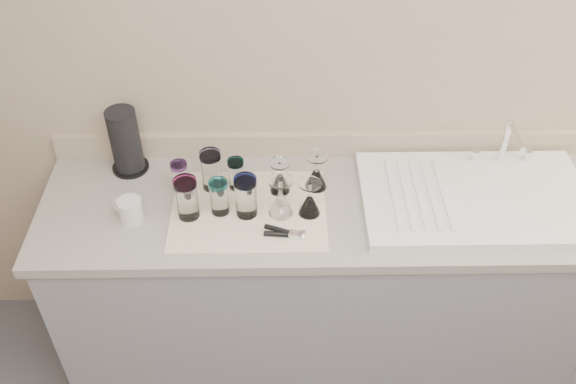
{
  "coord_description": "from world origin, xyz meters",
  "views": [
    {
      "loc": [
        -0.15,
        -0.51,
        2.47
      ],
      "look_at": [
        -0.13,
        1.15,
        1.0
      ],
      "focal_mm": 40.0,
      "sensor_mm": 36.0,
      "label": 1
    }
  ],
  "objects_px": {
    "goblet_front_left": "(281,202)",
    "goblet_front_right": "(310,203)",
    "tumbler_teal": "(180,177)",
    "tumbler_purple": "(236,174)",
    "paper_towel_roll": "(126,142)",
    "can_opener": "(285,233)",
    "goblet_back_left": "(280,181)",
    "goblet_back_right": "(316,176)",
    "tumbler_magenta": "(187,198)",
    "sink_unit": "(476,197)",
    "tumbler_cyan": "(211,170)",
    "tumbler_lavender": "(246,196)",
    "white_mug": "(130,210)",
    "tumbler_blue": "(219,197)"
  },
  "relations": [
    {
      "from": "tumbler_magenta",
      "to": "can_opener",
      "type": "distance_m",
      "value": 0.36
    },
    {
      "from": "goblet_front_left",
      "to": "goblet_front_right",
      "type": "distance_m",
      "value": 0.1
    },
    {
      "from": "tumbler_purple",
      "to": "tumbler_blue",
      "type": "xyz_separation_m",
      "value": [
        -0.05,
        -0.13,
        0.01
      ]
    },
    {
      "from": "tumbler_lavender",
      "to": "tumbler_cyan",
      "type": "bearing_deg",
      "value": 131.86
    },
    {
      "from": "tumbler_purple",
      "to": "can_opener",
      "type": "xyz_separation_m",
      "value": [
        0.17,
        -0.25,
        -0.05
      ]
    },
    {
      "from": "tumbler_cyan",
      "to": "tumbler_magenta",
      "type": "height_order",
      "value": "tumbler_magenta"
    },
    {
      "from": "tumbler_purple",
      "to": "goblet_back_left",
      "type": "height_order",
      "value": "goblet_back_left"
    },
    {
      "from": "tumbler_magenta",
      "to": "tumbler_lavender",
      "type": "distance_m",
      "value": 0.2
    },
    {
      "from": "tumbler_purple",
      "to": "paper_towel_roll",
      "type": "xyz_separation_m",
      "value": [
        -0.41,
        0.12,
        0.06
      ]
    },
    {
      "from": "tumbler_magenta",
      "to": "white_mug",
      "type": "xyz_separation_m",
      "value": [
        -0.2,
        -0.01,
        -0.05
      ]
    },
    {
      "from": "tumbler_cyan",
      "to": "tumbler_purple",
      "type": "xyz_separation_m",
      "value": [
        0.09,
        -0.0,
        -0.02
      ]
    },
    {
      "from": "tumbler_cyan",
      "to": "goblet_back_left",
      "type": "xyz_separation_m",
      "value": [
        0.25,
        -0.02,
        -0.04
      ]
    },
    {
      "from": "goblet_back_right",
      "to": "can_opener",
      "type": "relative_size",
      "value": 1.0
    },
    {
      "from": "goblet_back_left",
      "to": "paper_towel_roll",
      "type": "bearing_deg",
      "value": 165.71
    },
    {
      "from": "tumbler_purple",
      "to": "goblet_back_right",
      "type": "distance_m",
      "value": 0.29
    },
    {
      "from": "sink_unit",
      "to": "goblet_front_right",
      "type": "bearing_deg",
      "value": -174.31
    },
    {
      "from": "tumbler_cyan",
      "to": "goblet_front_left",
      "type": "distance_m",
      "value": 0.29
    },
    {
      "from": "goblet_front_left",
      "to": "white_mug",
      "type": "bearing_deg",
      "value": -178.41
    },
    {
      "from": "goblet_front_left",
      "to": "tumbler_magenta",
      "type": "bearing_deg",
      "value": -178.65
    },
    {
      "from": "goblet_front_left",
      "to": "paper_towel_roll",
      "type": "bearing_deg",
      "value": 155.2
    },
    {
      "from": "sink_unit",
      "to": "tumbler_lavender",
      "type": "relative_size",
      "value": 5.13
    },
    {
      "from": "tumbler_blue",
      "to": "goblet_back_left",
      "type": "xyz_separation_m",
      "value": [
        0.21,
        0.11,
        -0.02
      ]
    },
    {
      "from": "tumbler_cyan",
      "to": "tumbler_purple",
      "type": "distance_m",
      "value": 0.09
    },
    {
      "from": "sink_unit",
      "to": "can_opener",
      "type": "height_order",
      "value": "sink_unit"
    },
    {
      "from": "tumbler_purple",
      "to": "tumbler_blue",
      "type": "distance_m",
      "value": 0.14
    },
    {
      "from": "tumbler_blue",
      "to": "goblet_back_left",
      "type": "height_order",
      "value": "tumbler_blue"
    },
    {
      "from": "goblet_front_right",
      "to": "tumbler_teal",
      "type": "bearing_deg",
      "value": 164.56
    },
    {
      "from": "goblet_front_right",
      "to": "can_opener",
      "type": "distance_m",
      "value": 0.15
    },
    {
      "from": "can_opener",
      "to": "paper_towel_roll",
      "type": "relative_size",
      "value": 0.55
    },
    {
      "from": "sink_unit",
      "to": "goblet_back_left",
      "type": "relative_size",
      "value": 6.21
    },
    {
      "from": "sink_unit",
      "to": "tumbler_blue",
      "type": "distance_m",
      "value": 0.92
    },
    {
      "from": "goblet_back_right",
      "to": "goblet_front_right",
      "type": "distance_m",
      "value": 0.14
    },
    {
      "from": "tumbler_blue",
      "to": "sink_unit",
      "type": "bearing_deg",
      "value": 2.99
    },
    {
      "from": "tumbler_lavender",
      "to": "goblet_back_right",
      "type": "relative_size",
      "value": 1.1
    },
    {
      "from": "tumbler_blue",
      "to": "tumbler_cyan",
      "type": "bearing_deg",
      "value": 105.26
    },
    {
      "from": "tumbler_purple",
      "to": "can_opener",
      "type": "distance_m",
      "value": 0.31
    },
    {
      "from": "tumbler_purple",
      "to": "paper_towel_roll",
      "type": "distance_m",
      "value": 0.44
    },
    {
      "from": "goblet_back_left",
      "to": "goblet_front_right",
      "type": "bearing_deg",
      "value": -49.61
    },
    {
      "from": "goblet_front_right",
      "to": "can_opener",
      "type": "height_order",
      "value": "goblet_front_right"
    },
    {
      "from": "tumbler_blue",
      "to": "goblet_back_right",
      "type": "distance_m",
      "value": 0.37
    },
    {
      "from": "goblet_front_right",
      "to": "paper_towel_roll",
      "type": "distance_m",
      "value": 0.73
    },
    {
      "from": "can_opener",
      "to": "white_mug",
      "type": "xyz_separation_m",
      "value": [
        -0.54,
        0.1,
        0.03
      ]
    },
    {
      "from": "sink_unit",
      "to": "tumbler_cyan",
      "type": "height_order",
      "value": "sink_unit"
    },
    {
      "from": "goblet_back_left",
      "to": "tumbler_magenta",
      "type": "bearing_deg",
      "value": -158.36
    },
    {
      "from": "goblet_back_left",
      "to": "goblet_back_right",
      "type": "distance_m",
      "value": 0.13
    },
    {
      "from": "goblet_back_right",
      "to": "goblet_front_left",
      "type": "relative_size",
      "value": 0.94
    },
    {
      "from": "tumbler_teal",
      "to": "white_mug",
      "type": "bearing_deg",
      "value": -138.9
    },
    {
      "from": "tumbler_magenta",
      "to": "goblet_front_right",
      "type": "bearing_deg",
      "value": 0.87
    },
    {
      "from": "tumbler_cyan",
      "to": "white_mug",
      "type": "relative_size",
      "value": 1.24
    },
    {
      "from": "tumbler_cyan",
      "to": "tumbler_blue",
      "type": "bearing_deg",
      "value": -74.74
    }
  ]
}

